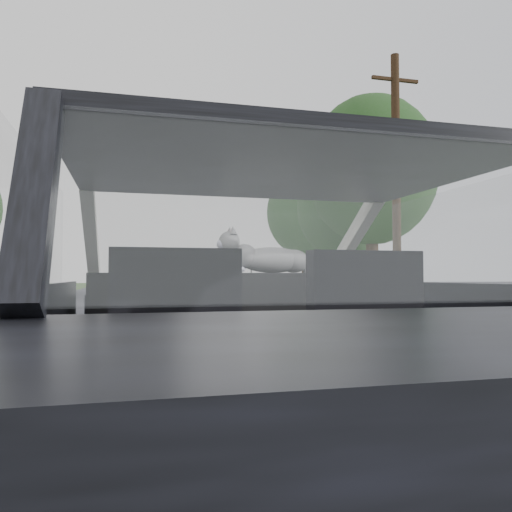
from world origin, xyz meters
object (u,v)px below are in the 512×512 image
other_car (161,280)px  utility_pole (396,180)px  subject_car (252,329)px  cat (272,258)px  highway_sign (251,273)px

other_car → utility_pole: (6.65, -7.42, 3.12)m
subject_car → utility_pole: 13.90m
subject_car → utility_pole: utility_pole is taller
other_car → utility_pole: bearing=-55.1°
cat → highway_sign: (6.01, 24.83, 0.03)m
highway_sign → utility_pole: utility_pole is taller
utility_pole → cat: bearing=-123.5°
cat → utility_pole: (7.12, 10.74, 2.84)m
highway_sign → utility_pole: 14.41m
other_car → highway_sign: bearing=43.3°
other_car → highway_sign: 8.67m
other_car → utility_pole: size_ratio=0.63×
other_car → subject_car: bearing=-99.2°
subject_car → highway_sign: size_ratio=1.78×
subject_car → utility_pole: bearing=56.9°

